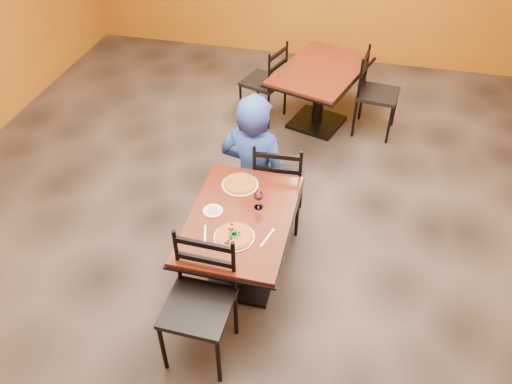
% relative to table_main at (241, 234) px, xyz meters
% --- Properties ---
extents(floor, '(7.00, 8.00, 0.01)m').
position_rel_table_main_xyz_m(floor, '(0.00, 0.50, -0.56)').
color(floor, black).
rests_on(floor, ground).
extents(table_main, '(0.83, 1.23, 0.75)m').
position_rel_table_main_xyz_m(table_main, '(0.00, 0.00, 0.00)').
color(table_main, maroon).
rests_on(table_main, floor).
extents(table_second, '(1.22, 1.50, 0.75)m').
position_rel_table_main_xyz_m(table_second, '(0.28, 2.63, 0.00)').
color(table_second, maroon).
rests_on(table_second, floor).
extents(chair_main_near, '(0.48, 0.48, 1.03)m').
position_rel_table_main_xyz_m(chair_main_near, '(-0.12, -0.75, -0.04)').
color(chair_main_near, black).
rests_on(chair_main_near, floor).
extents(chair_main_far, '(0.48, 0.48, 0.99)m').
position_rel_table_main_xyz_m(chair_main_far, '(0.15, 0.83, -0.06)').
color(chair_main_far, black).
rests_on(chair_main_far, floor).
extents(chair_second_left, '(0.56, 0.56, 0.98)m').
position_rel_table_main_xyz_m(chair_second_left, '(-0.41, 2.63, -0.07)').
color(chair_second_left, black).
rests_on(chair_second_left, floor).
extents(chair_second_right, '(0.50, 0.50, 1.00)m').
position_rel_table_main_xyz_m(chair_second_right, '(0.96, 2.63, -0.06)').
color(chair_second_right, black).
rests_on(chair_second_right, floor).
extents(diner, '(0.72, 0.53, 1.37)m').
position_rel_table_main_xyz_m(diner, '(-0.09, 0.81, 0.13)').
color(diner, navy).
rests_on(diner, floor).
extents(plate_main, '(0.31, 0.31, 0.01)m').
position_rel_table_main_xyz_m(plate_main, '(0.01, -0.24, 0.20)').
color(plate_main, white).
rests_on(plate_main, table_main).
extents(pizza_main, '(0.28, 0.28, 0.02)m').
position_rel_table_main_xyz_m(pizza_main, '(0.01, -0.24, 0.21)').
color(pizza_main, '#98180B').
rests_on(pizza_main, plate_main).
extents(plate_far, '(0.31, 0.31, 0.01)m').
position_rel_table_main_xyz_m(plate_far, '(-0.10, 0.37, 0.20)').
color(plate_far, white).
rests_on(plate_far, table_main).
extents(pizza_far, '(0.28, 0.28, 0.02)m').
position_rel_table_main_xyz_m(pizza_far, '(-0.10, 0.37, 0.21)').
color(pizza_far, orange).
rests_on(pizza_far, plate_far).
extents(side_plate, '(0.16, 0.16, 0.01)m').
position_rel_table_main_xyz_m(side_plate, '(-0.23, 0.00, 0.20)').
color(side_plate, white).
rests_on(side_plate, table_main).
extents(dip, '(0.09, 0.09, 0.01)m').
position_rel_table_main_xyz_m(dip, '(-0.23, 0.00, 0.21)').
color(dip, tan).
rests_on(dip, side_plate).
extents(wine_glass, '(0.08, 0.08, 0.18)m').
position_rel_table_main_xyz_m(wine_glass, '(0.11, 0.13, 0.28)').
color(wine_glass, white).
rests_on(wine_glass, table_main).
extents(fork, '(0.07, 0.19, 0.00)m').
position_rel_table_main_xyz_m(fork, '(-0.21, -0.25, 0.20)').
color(fork, silver).
rests_on(fork, table_main).
extents(knife, '(0.07, 0.21, 0.00)m').
position_rel_table_main_xyz_m(knife, '(0.26, -0.18, 0.20)').
color(knife, silver).
rests_on(knife, table_main).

